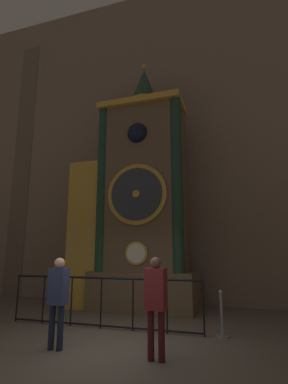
{
  "coord_description": "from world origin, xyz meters",
  "views": [
    {
      "loc": [
        2.44,
        -5.24,
        1.69
      ],
      "look_at": [
        -0.48,
        3.89,
        3.66
      ],
      "focal_mm": 28.0,
      "sensor_mm": 36.0,
      "label": 1
    }
  ],
  "objects_px": {
    "clock_tower": "(134,204)",
    "visitor_far": "(156,298)",
    "stanchion_post": "(222,322)",
    "visitor_near": "(58,294)"
  },
  "relations": [
    {
      "from": "visitor_far",
      "to": "stanchion_post",
      "type": "bearing_deg",
      "value": 67.47
    },
    {
      "from": "clock_tower",
      "to": "visitor_near",
      "type": "height_order",
      "value": "clock_tower"
    },
    {
      "from": "clock_tower",
      "to": "visitor_near",
      "type": "bearing_deg",
      "value": -90.17
    },
    {
      "from": "visitor_near",
      "to": "stanchion_post",
      "type": "height_order",
      "value": "visitor_near"
    },
    {
      "from": "clock_tower",
      "to": "visitor_far",
      "type": "xyz_separation_m",
      "value": [
        1.86,
        -4.08,
        -2.3
      ]
    },
    {
      "from": "visitor_far",
      "to": "stanchion_post",
      "type": "distance_m",
      "value": 2.12
    },
    {
      "from": "visitor_far",
      "to": "stanchion_post",
      "type": "height_order",
      "value": "visitor_far"
    },
    {
      "from": "visitor_near",
      "to": "stanchion_post",
      "type": "relative_size",
      "value": 1.72
    },
    {
      "from": "clock_tower",
      "to": "visitor_far",
      "type": "distance_m",
      "value": 5.04
    },
    {
      "from": "visitor_far",
      "to": "clock_tower",
      "type": "bearing_deg",
      "value": 119.24
    }
  ]
}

